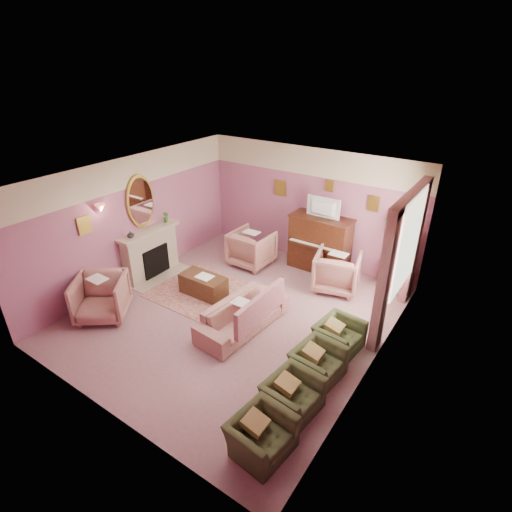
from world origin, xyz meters
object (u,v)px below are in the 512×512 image
Objects in this scene: floral_armchair_right at (337,269)px; olive_chair_a at (261,430)px; piano at (320,244)px; side_table at (392,277)px; floral_armchair_front at (101,296)px; olive_chair_c at (318,359)px; television at (322,207)px; coffee_table at (203,285)px; olive_chair_b at (293,391)px; floral_armchair_left at (252,246)px; olive_chair_d at (339,332)px; sofa at (243,310)px.

olive_chair_a is at bearing -78.49° from floral_armchair_right.
side_table is at bearing -1.30° from piano.
piano is at bearing 57.94° from floral_armchair_front.
olive_chair_c is at bearing 12.05° from floral_armchair_front.
floral_armchair_right is 4.90m from floral_armchair_front.
floral_armchair_right is 1.19× the size of olive_chair_a.
television is 0.99× the size of olive_chair_c.
television is 0.83× the size of floral_armchair_front.
coffee_table is 1.24× the size of olive_chair_a.
side_table is at bearing 87.30° from olive_chair_c.
olive_chair_b is at bearing -92.16° from side_table.
television reaches higher than floral_armchair_front.
coffee_table is 2.07m from floral_armchair_front.
piano is 1.64m from floral_armchair_left.
floral_armchair_front reaches higher than olive_chair_d.
floral_armchair_front is (-1.17, -3.46, 0.00)m from floral_armchair_left.
coffee_table is (-1.53, -2.41, -1.38)m from television.
sofa is 2.80m from floral_armchair_front.
side_table is at bearing 87.84° from olive_chair_b.
olive_chair_b is at bearing -33.98° from sofa.
floral_armchair_left is at bearing 150.52° from olive_chair_d.
piano reaches higher than sofa.
sofa is 2.79× the size of side_table.
olive_chair_b and olive_chair_d have the same top height.
television reaches higher than piano.
floral_armchair_front is at bearing -122.06° from piano.
sofa reaches higher than olive_chair_a.
piano is 1.79m from side_table.
olive_chair_a is at bearing -90.00° from olive_chair_d.
coffee_table is 1.04× the size of floral_armchair_front.
floral_armchair_left is 3.30m from side_table.
olive_chair_c is (1.75, -0.36, -0.04)m from sofa.
coffee_table is 1.24× the size of olive_chair_d.
television is 3.17m from coffee_table.
side_table is at bearing 86.39° from olive_chair_d.
coffee_table is 3.25m from olive_chair_c.
olive_chair_d is at bearing -56.34° from television.
piano is at bearing 90.00° from television.
floral_armchair_right is at bearing 38.93° from coffee_table.
floral_armchair_left is 1.00× the size of floral_armchair_front.
television is 0.99× the size of olive_chair_d.
piano is 4.95m from floral_armchair_front.
sofa is at bearing -18.79° from coffee_table.
floral_armchair_front is at bearing -167.95° from olive_chair_c.
sofa is 2.11m from olive_chair_b.
sofa is at bearing 168.43° from olive_chair_c.
olive_chair_c is (4.24, 0.91, -0.13)m from floral_armchair_front.
floral_armchair_front reaches higher than olive_chair_c.
sofa is (-0.14, -2.93, -0.26)m from piano.
floral_armchair_right is (0.74, -0.58, -1.12)m from television.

